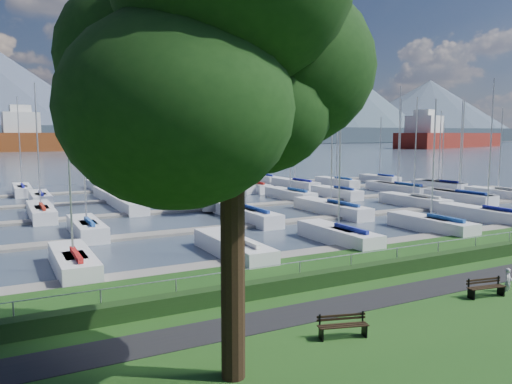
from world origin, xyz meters
TOP-DOWN VIEW (x-y plane):
  - path at (0.00, -3.00)m, footprint 160.00×2.00m
  - water at (0.00, 260.00)m, footprint 800.00×540.00m
  - hedge at (0.00, -0.40)m, footprint 80.00×0.70m
  - fence at (0.00, 0.00)m, footprint 80.00×0.04m
  - foothill at (0.00, 330.00)m, footprint 900.00×80.00m
  - mountains at (7.35, 404.62)m, footprint 1190.00×360.00m
  - docks at (0.00, 26.00)m, footprint 90.00×41.60m
  - bench_left at (-5.81, -5.61)m, footprint 1.85×0.91m
  - bench_right at (2.44, -5.00)m, footprint 1.85×0.72m
  - person at (3.99, -4.97)m, footprint 0.52×0.42m
  - tree at (-10.97, -6.46)m, footprint 8.82×9.81m
  - crane at (2.98, 25.87)m, footprint 5.47×13.47m
  - cargo_ship_mid at (22.87, 215.40)m, footprint 95.08×21.94m
  - cargo_ship_east at (202.50, 173.03)m, footprint 95.90×45.41m
  - sailboat_fleet at (0.09, 29.18)m, footprint 74.69×49.47m

SIDE VIEW (x-z plane):
  - water at x=0.00m, z-range -0.50..-0.30m
  - docks at x=0.00m, z-range -0.34..-0.09m
  - path at x=0.00m, z-range -0.01..0.03m
  - hedge at x=0.00m, z-range 0.00..0.70m
  - bench_left at x=-5.81m, z-range -0.01..0.84m
  - bench_right at x=2.44m, z-range -0.01..0.84m
  - person at x=3.99m, z-range 0.00..1.22m
  - fence at x=0.00m, z-range 1.18..1.22m
  - cargo_ship_east at x=202.50m, z-range -7.16..14.34m
  - cargo_ship_mid at x=22.87m, z-range -7.16..14.34m
  - crane at x=2.98m, z-range -5.85..16.50m
  - sailboat_fleet at x=0.09m, z-range -1.40..12.28m
  - foothill at x=0.00m, z-range 0.00..12.00m
  - tree at x=-10.97m, z-range 2.59..15.61m
  - mountains at x=7.35m, z-range -10.82..104.18m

